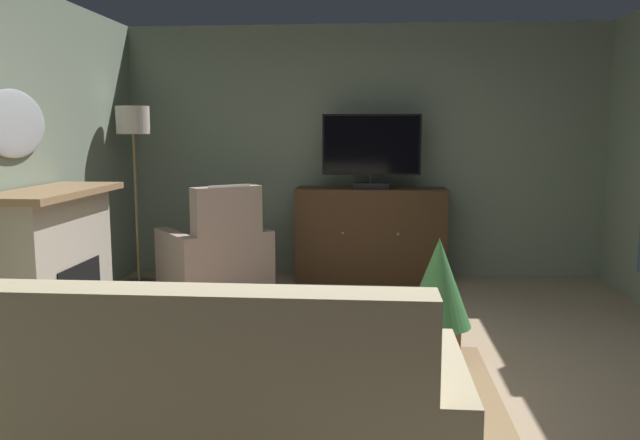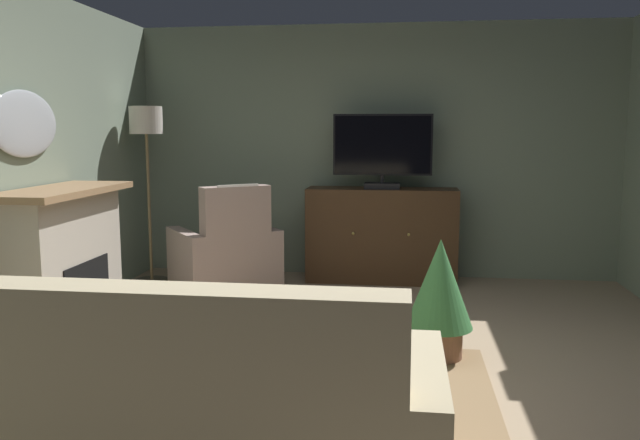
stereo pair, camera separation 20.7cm
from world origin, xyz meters
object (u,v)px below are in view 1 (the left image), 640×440
object	(u,v)px
potted_plant_leafy_by_curtain	(438,291)
floor_lamp	(134,144)
television	(371,149)
coffee_table	(261,321)
wall_mirror_oval	(14,124)
tv_remote	(282,309)
tv_cabinet	(370,237)
sofa_floral	(209,430)
fireplace	(56,268)
cat	(234,315)
armchair_beside_cabinet	(217,260)

from	to	relation	value
potted_plant_leafy_by_curtain	floor_lamp	size ratio (longest dim) A/B	0.47
television	coffee_table	xyz separation A→B (m)	(-0.69, -2.62, -1.02)
wall_mirror_oval	tv_remote	distance (m)	2.43
wall_mirror_oval	tv_remote	xyz separation A→B (m)	(2.04, -0.52, -1.20)
tv_cabinet	sofa_floral	world-z (taller)	sofa_floral
fireplace	tv_cabinet	world-z (taller)	fireplace
wall_mirror_oval	potted_plant_leafy_by_curtain	world-z (taller)	wall_mirror_oval
fireplace	tv_cabinet	xyz separation A→B (m)	(2.36, 2.09, -0.08)
tv_cabinet	potted_plant_leafy_by_curtain	world-z (taller)	tv_cabinet
potted_plant_leafy_by_curtain	coffee_table	bearing A→B (deg)	-160.12
television	sofa_floral	size ratio (longest dim) A/B	0.47
cat	floor_lamp	world-z (taller)	floor_lamp
armchair_beside_cabinet	sofa_floral	bearing A→B (deg)	-76.62
tv_cabinet	potted_plant_leafy_by_curtain	bearing A→B (deg)	-77.92
sofa_floral	floor_lamp	world-z (taller)	floor_lamp
potted_plant_leafy_by_curtain	sofa_floral	bearing A→B (deg)	-121.11
coffee_table	armchair_beside_cabinet	world-z (taller)	armchair_beside_cabinet
television	tv_remote	world-z (taller)	television
tv_remote	cat	xyz separation A→B (m)	(-0.51, 0.86, -0.31)
wall_mirror_oval	tv_cabinet	bearing A→B (deg)	38.65
potted_plant_leafy_by_curtain	cat	size ratio (longest dim) A/B	1.24
armchair_beside_cabinet	cat	distance (m)	1.15
television	tv_remote	bearing A→B (deg)	-102.44
cat	floor_lamp	distance (m)	2.29
television	floor_lamp	distance (m)	2.39
wall_mirror_oval	floor_lamp	world-z (taller)	wall_mirror_oval
coffee_table	tv_remote	xyz separation A→B (m)	(0.13, 0.06, 0.06)
sofa_floral	potted_plant_leafy_by_curtain	bearing A→B (deg)	58.89
wall_mirror_oval	potted_plant_leafy_by_curtain	distance (m)	3.30
potted_plant_leafy_by_curtain	television	bearing A→B (deg)	102.36
tv_remote	floor_lamp	world-z (taller)	floor_lamp
wall_mirror_oval	coffee_table	size ratio (longest dim) A/B	0.84
television	cat	xyz separation A→B (m)	(-1.07, -1.69, -1.27)
fireplace	cat	bearing A→B (deg)	14.67
sofa_floral	cat	distance (m)	2.43
fireplace	sofa_floral	size ratio (longest dim) A/B	0.66
television	potted_plant_leafy_by_curtain	xyz separation A→B (m)	(0.48, -2.20, -0.91)
tv_cabinet	television	xyz separation A→B (m)	(0.00, -0.05, 0.91)
wall_mirror_oval	potted_plant_leafy_by_curtain	size ratio (longest dim) A/B	1.03
sofa_floral	armchair_beside_cabinet	world-z (taller)	armchair_beside_cabinet
tv_remote	armchair_beside_cabinet	bearing A→B (deg)	-119.63
armchair_beside_cabinet	cat	world-z (taller)	armchair_beside_cabinet
sofa_floral	floor_lamp	bearing A→B (deg)	114.54
tv_remote	wall_mirror_oval	bearing A→B (deg)	-69.38
coffee_table	potted_plant_leafy_by_curtain	world-z (taller)	potted_plant_leafy_by_curtain
fireplace	floor_lamp	distance (m)	1.91
fireplace	potted_plant_leafy_by_curtain	world-z (taller)	fireplace
tv_cabinet	television	world-z (taller)	television
television	potted_plant_leafy_by_curtain	size ratio (longest dim) A/B	1.19
tv_remote	floor_lamp	xyz separation A→B (m)	(-1.80, 2.21, 1.02)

